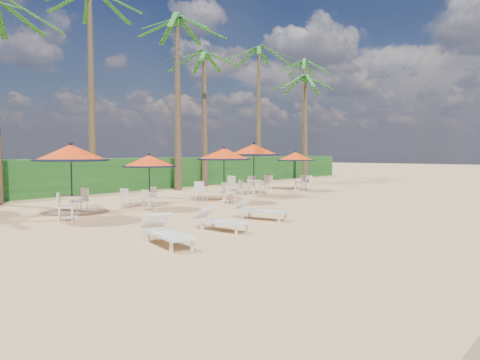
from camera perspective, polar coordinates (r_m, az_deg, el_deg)
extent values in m
plane|color=tan|center=(12.48, -7.22, -6.57)|extent=(160.00, 160.00, 0.00)
cube|color=#194716|center=(29.71, -9.90, 0.93)|extent=(3.00, 40.00, 1.80)
cylinder|color=black|center=(16.14, -19.84, -0.18)|extent=(0.05, 0.05, 2.41)
cone|color=#EF4114|center=(16.11, -19.91, 3.16)|extent=(2.41, 2.41, 0.52)
torus|color=black|center=(16.12, -19.89, 2.31)|extent=(2.41, 2.41, 0.07)
sphere|color=black|center=(16.12, -19.93, 4.24)|extent=(0.13, 0.13, 0.13)
cylinder|color=white|center=(16.18, -19.81, -1.92)|extent=(0.73, 0.73, 0.04)
cylinder|color=white|center=(16.21, -19.78, -3.13)|extent=(0.08, 0.08, 0.73)
cylinder|color=black|center=(18.28, -10.98, -0.21)|extent=(0.04, 0.04, 2.05)
cone|color=#EF4114|center=(18.25, -11.01, 2.30)|extent=(2.05, 2.05, 0.45)
torus|color=black|center=(18.26, -11.00, 1.66)|extent=(2.05, 2.05, 0.06)
sphere|color=black|center=(18.25, -11.02, 3.11)|extent=(0.11, 0.11, 0.11)
cylinder|color=white|center=(18.31, -10.97, -1.52)|extent=(0.62, 0.62, 0.04)
cylinder|color=white|center=(18.34, -10.96, -2.43)|extent=(0.07, 0.07, 0.62)
cylinder|color=black|center=(20.52, -1.96, 0.65)|extent=(0.05, 0.05, 2.34)
cone|color=#EF4114|center=(20.50, -1.97, 3.20)|extent=(2.34, 2.34, 0.51)
torus|color=black|center=(20.50, -1.96, 2.55)|extent=(2.34, 2.34, 0.07)
sphere|color=black|center=(20.50, -1.97, 4.03)|extent=(0.12, 0.12, 0.12)
cylinder|color=white|center=(20.55, -1.96, -0.68)|extent=(0.71, 0.71, 0.04)
cylinder|color=white|center=(20.58, -1.96, -1.62)|extent=(0.08, 0.08, 0.71)
cylinder|color=black|center=(23.47, 1.70, 1.28)|extent=(0.06, 0.06, 2.57)
cone|color=#EF4114|center=(23.46, 1.70, 3.73)|extent=(2.57, 2.57, 0.56)
torus|color=black|center=(23.46, 1.70, 3.10)|extent=(2.57, 2.57, 0.08)
sphere|color=black|center=(23.46, 1.70, 4.52)|extent=(0.13, 0.13, 0.13)
cylinder|color=white|center=(23.50, 1.70, 0.00)|extent=(0.78, 0.78, 0.04)
cylinder|color=white|center=(23.52, 1.69, -0.90)|extent=(0.09, 0.09, 0.78)
cylinder|color=black|center=(26.71, 6.78, 1.07)|extent=(0.05, 0.05, 2.16)
cone|color=#EF4114|center=(26.69, 6.80, 2.89)|extent=(2.16, 2.16, 0.47)
torus|color=black|center=(26.69, 6.79, 2.42)|extent=(2.16, 2.16, 0.07)
sphere|color=black|center=(26.69, 6.80, 3.47)|extent=(0.11, 0.11, 0.11)
cylinder|color=white|center=(26.73, 6.78, 0.13)|extent=(0.66, 0.66, 0.04)
cylinder|color=white|center=(26.75, 6.77, -0.54)|extent=(0.08, 0.08, 0.66)
cube|color=white|center=(10.91, -8.63, -6.56)|extent=(1.77, 1.12, 0.07)
cube|color=white|center=(11.64, -10.25, -4.88)|extent=(0.72, 0.76, 0.41)
cube|color=white|center=(10.94, -8.63, -7.37)|extent=(0.06, 0.06, 0.23)
cube|color=white|center=(12.83, -1.94, -5.15)|extent=(1.52, 0.58, 0.06)
cube|color=white|center=(13.31, -4.37, -3.99)|extent=(0.51, 0.56, 0.37)
cube|color=white|center=(12.85, -1.94, -5.77)|extent=(0.05, 0.05, 0.21)
cube|color=white|center=(14.99, 2.90, -3.84)|extent=(1.67, 0.79, 0.07)
cube|color=white|center=(15.37, 0.26, -2.88)|extent=(0.61, 0.65, 0.40)
cube|color=white|center=(15.01, 2.90, -4.42)|extent=(0.06, 0.06, 0.23)
cone|color=brown|center=(25.70, -17.65, 9.84)|extent=(0.44, 0.44, 10.21)
cone|color=brown|center=(26.77, -7.60, 8.82)|extent=(0.44, 0.44, 9.39)
sphere|color=#1C5D1A|center=(27.62, -7.68, 18.56)|extent=(0.56, 0.56, 0.56)
cone|color=brown|center=(29.96, -4.34, 7.15)|extent=(0.44, 0.44, 8.24)
sphere|color=#1C5D1A|center=(30.51, -4.38, 14.90)|extent=(0.56, 0.56, 0.56)
cone|color=brown|center=(35.35, 2.28, 7.77)|extent=(0.44, 0.44, 9.71)
sphere|color=#1C5D1A|center=(36.05, 2.30, 15.49)|extent=(0.56, 0.56, 0.56)
cone|color=brown|center=(37.15, 7.96, 6.07)|extent=(0.44, 0.44, 7.81)
sphere|color=#1C5D1A|center=(37.54, 8.01, 12.04)|extent=(0.56, 0.56, 0.56)
cone|color=brown|center=(41.58, 7.79, 7.19)|extent=(0.44, 0.44, 9.84)
sphere|color=#1C5D1A|center=(42.20, 7.84, 13.87)|extent=(0.56, 0.56, 0.56)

